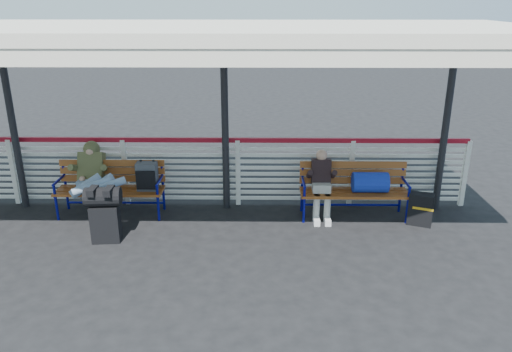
{
  "coord_description": "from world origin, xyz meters",
  "views": [
    {
      "loc": [
        2.43,
        -6.43,
        3.52
      ],
      "look_at": [
        2.33,
        1.0,
        0.86
      ],
      "focal_mm": 35.0,
      "sensor_mm": 36.0,
      "label": 1
    }
  ],
  "objects_px": {
    "bench_right": "(362,184)",
    "companion_person": "(321,184)",
    "suitcase_side": "(421,209)",
    "traveler_man": "(94,181)",
    "luggage_stack": "(104,212)",
    "bench_left": "(123,181)"
  },
  "relations": [
    {
      "from": "bench_right",
      "to": "companion_person",
      "type": "height_order",
      "value": "companion_person"
    },
    {
      "from": "bench_right",
      "to": "luggage_stack",
      "type": "bearing_deg",
      "value": -166.64
    },
    {
      "from": "bench_right",
      "to": "suitcase_side",
      "type": "xyz_separation_m",
      "value": [
        0.93,
        -0.31,
        -0.32
      ]
    },
    {
      "from": "bench_right",
      "to": "suitcase_side",
      "type": "bearing_deg",
      "value": -18.27
    },
    {
      "from": "luggage_stack",
      "to": "bench_right",
      "type": "bearing_deg",
      "value": 8.7
    },
    {
      "from": "luggage_stack",
      "to": "suitcase_side",
      "type": "relative_size",
      "value": 1.63
    },
    {
      "from": "bench_left",
      "to": "bench_right",
      "type": "distance_m",
      "value": 4.02
    },
    {
      "from": "traveler_man",
      "to": "bench_right",
      "type": "bearing_deg",
      "value": 3.57
    },
    {
      "from": "traveler_man",
      "to": "luggage_stack",
      "type": "bearing_deg",
      "value": -63.3
    },
    {
      "from": "luggage_stack",
      "to": "bench_left",
      "type": "xyz_separation_m",
      "value": [
        0.02,
        1.03,
        0.13
      ]
    },
    {
      "from": "bench_left",
      "to": "luggage_stack",
      "type": "bearing_deg",
      "value": -91.02
    },
    {
      "from": "traveler_man",
      "to": "suitcase_side",
      "type": "relative_size",
      "value": 3.04
    },
    {
      "from": "bench_left",
      "to": "suitcase_side",
      "type": "distance_m",
      "value": 4.97
    },
    {
      "from": "luggage_stack",
      "to": "bench_left",
      "type": "height_order",
      "value": "bench_left"
    },
    {
      "from": "traveler_man",
      "to": "bench_left",
      "type": "bearing_deg",
      "value": 43.34
    },
    {
      "from": "luggage_stack",
      "to": "bench_right",
      "type": "distance_m",
      "value": 4.15
    },
    {
      "from": "luggage_stack",
      "to": "bench_left",
      "type": "bearing_deg",
      "value": 84.32
    },
    {
      "from": "traveler_man",
      "to": "suitcase_side",
      "type": "xyz_separation_m",
      "value": [
        5.31,
        -0.03,
        -0.45
      ]
    },
    {
      "from": "bench_left",
      "to": "bench_right",
      "type": "xyz_separation_m",
      "value": [
        4.02,
        -0.07,
        -0.01
      ]
    },
    {
      "from": "luggage_stack",
      "to": "suitcase_side",
      "type": "bearing_deg",
      "value": 2.85
    },
    {
      "from": "bench_right",
      "to": "traveler_man",
      "type": "height_order",
      "value": "traveler_man"
    },
    {
      "from": "suitcase_side",
      "to": "traveler_man",
      "type": "bearing_deg",
      "value": -158.76
    }
  ]
}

